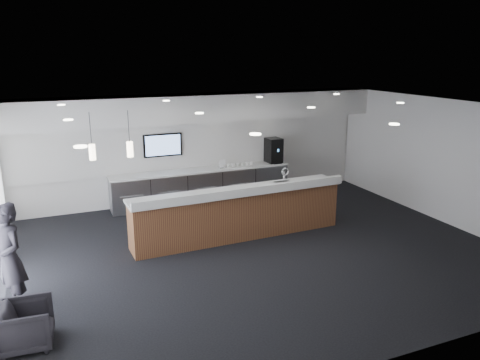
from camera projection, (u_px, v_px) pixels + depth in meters
name	position (u px, v px, depth m)	size (l,w,h in m)	color
ground	(257.00, 251.00, 9.90)	(10.00, 10.00, 0.00)	black
ceiling	(258.00, 109.00, 9.11)	(10.00, 8.00, 0.02)	black
back_wall	(197.00, 147.00, 13.06)	(10.00, 0.02, 3.00)	silver
right_wall	(444.00, 161.00, 11.37)	(0.02, 8.00, 3.00)	silver
soffit_bulkhead	(202.00, 107.00, 12.36)	(10.00, 0.90, 0.70)	silver
alcove_panel	(198.00, 144.00, 13.01)	(9.80, 0.06, 1.40)	silver
back_credenza	(202.00, 185.00, 13.01)	(5.06, 0.66, 0.95)	gray
wall_tv	(163.00, 145.00, 12.56)	(1.05, 0.08, 0.62)	black
pendant_left	(129.00, 148.00, 9.12)	(0.12, 0.12, 0.30)	#FFEAC6
pendant_right	(92.00, 151.00, 8.86)	(0.12, 0.12, 0.30)	#FFEAC6
ceiling_can_lights	(258.00, 110.00, 9.11)	(7.00, 5.00, 0.02)	white
service_counter	(239.00, 213.00, 10.51)	(4.96, 0.98, 1.49)	#52291B
coffee_machine	(274.00, 150.00, 13.61)	(0.43, 0.55, 0.71)	black
info_sign_left	(223.00, 164.00, 13.01)	(0.17, 0.02, 0.23)	white
info_sign_right	(222.00, 164.00, 12.98)	(0.16, 0.02, 0.21)	white
armchair	(26.00, 325.00, 6.61)	(0.70, 0.72, 0.66)	black
lounge_guest	(10.00, 258.00, 7.42)	(0.66, 0.43, 1.81)	black
cup_0	(251.00, 163.00, 13.34)	(0.10, 0.10, 0.09)	white
cup_1	(247.00, 164.00, 13.29)	(0.10, 0.10, 0.09)	white
cup_2	(242.00, 164.00, 13.24)	(0.10, 0.10, 0.09)	white
cup_3	(238.00, 165.00, 13.18)	(0.10, 0.10, 0.09)	white
cup_4	(233.00, 165.00, 13.13)	(0.10, 0.10, 0.09)	white
cup_5	(229.00, 166.00, 13.08)	(0.10, 0.10, 0.09)	white
cup_6	(224.00, 166.00, 13.03)	(0.10, 0.10, 0.09)	white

